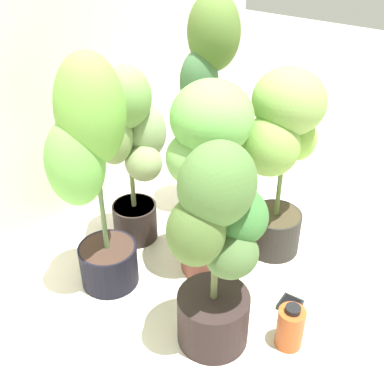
{
  "coord_description": "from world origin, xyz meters",
  "views": [
    {
      "loc": [
        -1.36,
        -0.69,
        1.42
      ],
      "look_at": [
        0.0,
        0.21,
        0.34
      ],
      "focal_mm": 46.55,
      "sensor_mm": 36.0,
      "label": 1
    }
  ],
  "objects_px": {
    "potted_plant_back_left": "(91,165)",
    "hygrometer_box": "(290,305)",
    "potted_plant_back_center": "(132,147)",
    "potted_plant_back_right": "(210,102)",
    "nutrient_bottle": "(290,327)",
    "potted_plant_front_left": "(218,245)",
    "potted_plant_center": "(208,163)",
    "potted_plant_front_right": "(281,149)"
  },
  "relations": [
    {
      "from": "potted_plant_center",
      "to": "hygrometer_box",
      "type": "height_order",
      "value": "potted_plant_center"
    },
    {
      "from": "potted_plant_back_center",
      "to": "hygrometer_box",
      "type": "bearing_deg",
      "value": -91.97
    },
    {
      "from": "potted_plant_back_center",
      "to": "potted_plant_center",
      "type": "relative_size",
      "value": 0.98
    },
    {
      "from": "potted_plant_back_center",
      "to": "potted_plant_back_right",
      "type": "xyz_separation_m",
      "value": [
        0.36,
        -0.15,
        0.1
      ]
    },
    {
      "from": "potted_plant_front_left",
      "to": "potted_plant_back_right",
      "type": "relative_size",
      "value": 0.77
    },
    {
      "from": "potted_plant_front_left",
      "to": "potted_plant_back_center",
      "type": "bearing_deg",
      "value": 62.44
    },
    {
      "from": "potted_plant_front_right",
      "to": "nutrient_bottle",
      "type": "height_order",
      "value": "potted_plant_front_right"
    },
    {
      "from": "potted_plant_back_right",
      "to": "potted_plant_front_right",
      "type": "relative_size",
      "value": 1.24
    },
    {
      "from": "potted_plant_back_right",
      "to": "potted_plant_center",
      "type": "relative_size",
      "value": 1.25
    },
    {
      "from": "hygrometer_box",
      "to": "potted_plant_front_right",
      "type": "bearing_deg",
      "value": -141.09
    },
    {
      "from": "potted_plant_back_center",
      "to": "potted_plant_front_right",
      "type": "distance_m",
      "value": 0.6
    },
    {
      "from": "potted_plant_back_center",
      "to": "potted_plant_back_right",
      "type": "distance_m",
      "value": 0.4
    },
    {
      "from": "potted_plant_front_right",
      "to": "nutrient_bottle",
      "type": "relative_size",
      "value": 4.54
    },
    {
      "from": "potted_plant_back_center",
      "to": "nutrient_bottle",
      "type": "height_order",
      "value": "potted_plant_back_center"
    },
    {
      "from": "hygrometer_box",
      "to": "potted_plant_center",
      "type": "bearing_deg",
      "value": -91.68
    },
    {
      "from": "potted_plant_back_left",
      "to": "hygrometer_box",
      "type": "distance_m",
      "value": 0.91
    },
    {
      "from": "potted_plant_back_right",
      "to": "nutrient_bottle",
      "type": "distance_m",
      "value": 0.99
    },
    {
      "from": "potted_plant_front_left",
      "to": "potted_plant_front_right",
      "type": "xyz_separation_m",
      "value": [
        0.55,
        0.05,
        0.08
      ]
    },
    {
      "from": "potted_plant_center",
      "to": "potted_plant_front_right",
      "type": "distance_m",
      "value": 0.31
    },
    {
      "from": "potted_plant_center",
      "to": "potted_plant_back_left",
      "type": "relative_size",
      "value": 0.86
    },
    {
      "from": "hygrometer_box",
      "to": "nutrient_bottle",
      "type": "xyz_separation_m",
      "value": [
        -0.16,
        -0.07,
        0.07
      ]
    },
    {
      "from": "potted_plant_back_right",
      "to": "hygrometer_box",
      "type": "height_order",
      "value": "potted_plant_back_right"
    },
    {
      "from": "potted_plant_back_right",
      "to": "potted_plant_center",
      "type": "height_order",
      "value": "potted_plant_back_right"
    },
    {
      "from": "nutrient_bottle",
      "to": "potted_plant_back_left",
      "type": "bearing_deg",
      "value": 99.32
    },
    {
      "from": "potted_plant_center",
      "to": "hygrometer_box",
      "type": "bearing_deg",
      "value": -92.21
    },
    {
      "from": "potted_plant_front_left",
      "to": "potted_plant_back_center",
      "type": "height_order",
      "value": "potted_plant_back_center"
    },
    {
      "from": "potted_plant_back_center",
      "to": "nutrient_bottle",
      "type": "distance_m",
      "value": 0.93
    },
    {
      "from": "potted_plant_back_right",
      "to": "potted_plant_front_right",
      "type": "distance_m",
      "value": 0.42
    },
    {
      "from": "potted_plant_back_center",
      "to": "potted_plant_back_left",
      "type": "height_order",
      "value": "potted_plant_back_left"
    },
    {
      "from": "potted_plant_front_right",
      "to": "nutrient_bottle",
      "type": "bearing_deg",
      "value": -147.27
    },
    {
      "from": "potted_plant_back_left",
      "to": "nutrient_bottle",
      "type": "bearing_deg",
      "value": -80.68
    },
    {
      "from": "potted_plant_back_center",
      "to": "hygrometer_box",
      "type": "distance_m",
      "value": 0.88
    },
    {
      "from": "potted_plant_back_left",
      "to": "hygrometer_box",
      "type": "bearing_deg",
      "value": -67.1
    },
    {
      "from": "potted_plant_back_left",
      "to": "hygrometer_box",
      "type": "height_order",
      "value": "potted_plant_back_left"
    },
    {
      "from": "hygrometer_box",
      "to": "nutrient_bottle",
      "type": "bearing_deg",
      "value": 22.25
    },
    {
      "from": "potted_plant_front_left",
      "to": "potted_plant_back_center",
      "type": "distance_m",
      "value": 0.67
    },
    {
      "from": "potted_plant_front_left",
      "to": "hygrometer_box",
      "type": "height_order",
      "value": "potted_plant_front_left"
    },
    {
      "from": "nutrient_bottle",
      "to": "potted_plant_center",
      "type": "bearing_deg",
      "value": 68.47
    },
    {
      "from": "potted_plant_back_center",
      "to": "hygrometer_box",
      "type": "height_order",
      "value": "potted_plant_back_center"
    },
    {
      "from": "potted_plant_front_left",
      "to": "potted_plant_front_right",
      "type": "height_order",
      "value": "potted_plant_front_right"
    },
    {
      "from": "potted_plant_back_left",
      "to": "potted_plant_front_right",
      "type": "relative_size",
      "value": 1.16
    },
    {
      "from": "potted_plant_front_left",
      "to": "potted_plant_front_right",
      "type": "relative_size",
      "value": 0.96
    }
  ]
}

